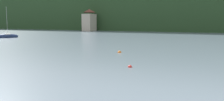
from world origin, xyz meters
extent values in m
cube|color=#264223|center=(0.00, 142.20, 10.28)|extent=(352.00, 51.14, 20.57)
cube|color=#BCB29E|center=(-47.76, 111.60, 3.87)|extent=(4.44, 5.93, 7.75)
pyramid|color=brown|center=(-47.76, 111.60, 9.19)|extent=(4.67, 6.23, 1.56)
ellipsoid|color=navy|center=(-42.18, 60.72, 0.33)|extent=(4.22, 5.54, 1.47)
cylinder|color=#B7B7BC|center=(-42.18, 60.72, 4.52)|extent=(0.07, 0.07, 7.57)
cylinder|color=#ADADB2|center=(-42.78, 59.72, 1.64)|extent=(1.25, 2.03, 0.06)
cube|color=silver|center=(-42.18, 60.72, 0.95)|extent=(1.67, 1.69, 0.43)
sphere|color=red|center=(3.75, 35.37, 0.00)|extent=(0.42, 0.42, 0.42)
sphere|color=orange|center=(-1.83, 45.09, 0.00)|extent=(0.53, 0.53, 0.53)
camera|label=1|loc=(12.60, 13.66, 4.38)|focal=39.67mm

